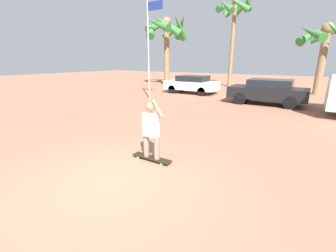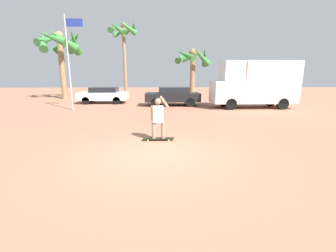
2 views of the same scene
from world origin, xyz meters
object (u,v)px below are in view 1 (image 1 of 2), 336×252
object	(u,v)px
flagpole	(149,43)
parked_car_black	(268,91)
skateboard	(152,158)
palm_tree_center_background	(235,12)
person_skateboarder	(151,128)
palm_tree_near_van	(326,38)
parked_car_white	(192,84)
palm_tree_far_left	(167,30)

from	to	relation	value
flagpole	parked_car_black	bearing A→B (deg)	17.08
skateboard	palm_tree_center_background	size ratio (longest dim) A/B	0.14
person_skateboarder	flagpole	distance (m)	9.93
skateboard	palm_tree_near_van	bearing A→B (deg)	77.61
person_skateboarder	palm_tree_near_van	distance (m)	16.61
skateboard	parked_car_white	size ratio (longest dim) A/B	0.28
parked_car_white	flagpole	size ratio (longest dim) A/B	0.66
palm_tree_center_background	palm_tree_far_left	world-z (taller)	palm_tree_center_background
palm_tree_near_van	palm_tree_far_left	distance (m)	13.02
skateboard	palm_tree_far_left	world-z (taller)	palm_tree_far_left
parked_car_black	palm_tree_center_background	size ratio (longest dim) A/B	0.53
skateboard	parked_car_white	distance (m)	12.39
person_skateboarder	palm_tree_near_van	size ratio (longest dim) A/B	0.29
palm_tree_far_left	flagpole	size ratio (longest dim) A/B	1.10
palm_tree_center_background	person_skateboarder	bearing A→B (deg)	-78.36
person_skateboarder	palm_tree_center_background	world-z (taller)	palm_tree_center_background
parked_car_black	palm_tree_far_left	bearing A→B (deg)	151.74
flagpole	palm_tree_far_left	bearing A→B (deg)	115.43
parked_car_white	palm_tree_near_van	distance (m)	9.84
parked_car_white	skateboard	bearing A→B (deg)	-67.95
palm_tree_far_left	flagpole	distance (m)	8.77
parked_car_black	palm_tree_far_left	xyz separation A→B (m)	(-10.52, 5.65, 4.51)
person_skateboarder	parked_car_white	bearing A→B (deg)	112.05
person_skateboarder	parked_car_black	distance (m)	9.83
person_skateboarder	parked_car_white	xyz separation A→B (m)	(-4.64, 11.46, -0.15)
parked_car_black	palm_tree_center_background	world-z (taller)	palm_tree_center_background
palm_tree_near_van	parked_car_black	bearing A→B (deg)	-111.41
palm_tree_center_background	flagpole	bearing A→B (deg)	-101.88
parked_car_black	palm_tree_near_van	size ratio (longest dim) A/B	0.81
parked_car_black	palm_tree_center_background	bearing A→B (deg)	120.81
skateboard	flagpole	size ratio (longest dim) A/B	0.18
skateboard	person_skateboarder	world-z (taller)	person_skateboarder
person_skateboarder	palm_tree_far_left	size ratio (longest dim) A/B	0.23
palm_tree_far_left	palm_tree_center_background	bearing A→B (deg)	21.35
parked_car_black	flagpole	xyz separation A→B (m)	(-6.83, -2.10, 2.71)
skateboard	palm_tree_far_left	distance (m)	18.82
person_skateboarder	flagpole	size ratio (longest dim) A/B	0.25
skateboard	flagpole	bearing A→B (deg)	126.89
skateboard	person_skateboarder	bearing A→B (deg)	-180.00
skateboard	person_skateboarder	xyz separation A→B (m)	(-0.00, -0.00, 0.80)
skateboard	flagpole	distance (m)	10.17
flagpole	person_skateboarder	bearing A→B (deg)	-53.12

